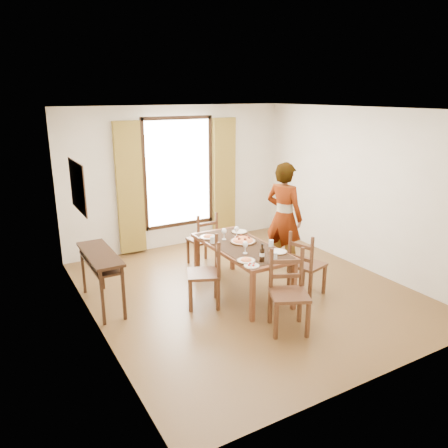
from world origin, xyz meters
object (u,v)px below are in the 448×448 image
dining_table (241,250)px  man (284,217)px  pasta_platter (243,239)px  console_table (100,260)px

dining_table → man: size_ratio=0.96×
dining_table → pasta_platter: bearing=48.0°
console_table → pasta_platter: 2.09m
console_table → man: size_ratio=0.65×
dining_table → pasta_platter: pasta_platter is taller
console_table → pasta_platter: size_ratio=3.00×
pasta_platter → console_table: bearing=166.0°
dining_table → man: (1.10, 0.43, 0.24)m
dining_table → man: bearing=21.3°
console_table → dining_table: 2.02m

